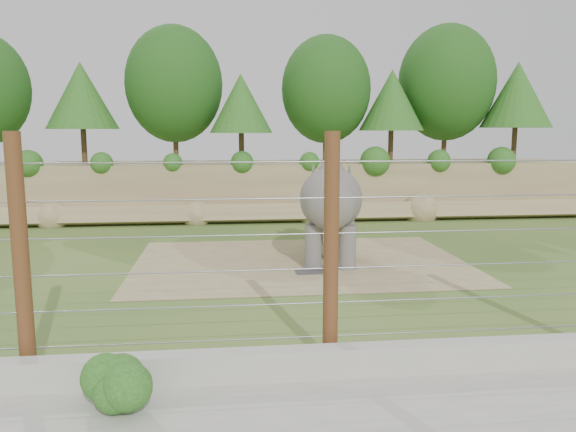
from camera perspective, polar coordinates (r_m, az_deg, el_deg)
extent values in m
plane|color=#3F6626|center=(14.29, 0.90, -7.57)|extent=(90.00, 90.00, 0.00)
cube|color=#917352|center=(26.81, -2.63, 2.81)|extent=(30.00, 4.00, 2.50)
cube|color=#917352|center=(24.64, -2.26, 0.18)|extent=(30.00, 1.37, 1.07)
cylinder|color=#3F2B19|center=(26.85, -20.00, 6.67)|extent=(0.24, 0.24, 1.58)
sphere|color=#1B4D13|center=(26.88, -20.24, 11.22)|extent=(3.60, 3.60, 3.60)
cylinder|color=#3F2B19|center=(26.71, -11.33, 7.39)|extent=(0.24, 0.24, 1.92)
sphere|color=#1B4D13|center=(26.78, -11.50, 12.98)|extent=(4.40, 4.40, 4.40)
cylinder|color=#3F2B19|center=(25.43, -4.75, 6.88)|extent=(0.24, 0.24, 1.40)
sphere|color=#1B4D13|center=(25.44, -4.80, 11.16)|extent=(3.20, 3.20, 3.20)
cylinder|color=#3F2B19|center=(26.84, 3.82, 7.43)|extent=(0.24, 0.24, 1.82)
sphere|color=#1B4D13|center=(26.90, 3.88, 12.70)|extent=(4.16, 4.16, 4.16)
cylinder|color=#3F2B19|center=(26.96, 10.38, 6.98)|extent=(0.24, 0.24, 1.50)
sphere|color=#1B4D13|center=(26.98, 10.50, 11.32)|extent=(3.44, 3.44, 3.44)
cylinder|color=#3F2B19|center=(28.89, 15.58, 7.43)|extent=(0.24, 0.24, 2.03)
sphere|color=#1B4D13|center=(28.97, 15.80, 12.89)|extent=(4.64, 4.64, 4.64)
cylinder|color=#3F2B19|center=(29.08, 21.98, 6.75)|extent=(0.24, 0.24, 1.64)
sphere|color=#1B4D13|center=(29.11, 22.24, 11.14)|extent=(3.76, 3.76, 3.76)
cube|color=#98825D|center=(17.23, 1.28, -4.70)|extent=(10.00, 7.00, 0.02)
cube|color=#262628|center=(16.02, 2.55, -5.65)|extent=(1.00, 0.60, 0.03)
sphere|color=gray|center=(17.49, 4.39, -3.46)|extent=(0.61, 0.61, 0.61)
cube|color=#A7A69A|center=(9.56, 4.85, -14.49)|extent=(26.00, 0.35, 0.50)
cylinder|color=brown|center=(9.88, -25.50, -3.90)|extent=(0.26, 0.26, 4.00)
cylinder|color=brown|center=(9.49, 4.40, -3.55)|extent=(0.26, 0.26, 4.00)
cylinder|color=gray|center=(9.92, 4.30, -12.04)|extent=(20.00, 0.02, 0.02)
cylinder|color=gray|center=(9.72, 4.34, -8.73)|extent=(20.00, 0.02, 0.02)
cylinder|color=gray|center=(9.56, 4.38, -5.30)|extent=(20.00, 0.02, 0.02)
cylinder|color=gray|center=(9.43, 4.42, -1.76)|extent=(20.00, 0.02, 0.02)
cylinder|color=gray|center=(9.34, 4.46, 1.86)|extent=(20.00, 0.02, 0.02)
cylinder|color=gray|center=(9.29, 4.51, 5.53)|extent=(20.00, 0.02, 0.02)
sphere|color=#1D5C19|center=(8.75, -17.01, -16.10)|extent=(0.77, 0.77, 0.77)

